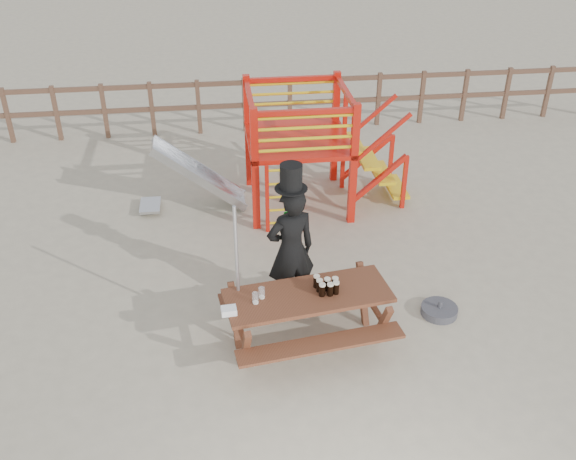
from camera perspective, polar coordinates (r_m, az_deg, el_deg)
name	(u,v)px	position (r m, az deg, el deg)	size (l,w,h in m)	color
ground	(320,333)	(8.57, 2.86, -9.11)	(60.00, 60.00, 0.00)	#B2A78B
back_fence	(267,98)	(14.30, -1.86, 11.63)	(15.09, 0.09, 1.20)	brown
playground_fort	(294,147)	(11.04, 0.51, 7.37)	(4.71, 1.84, 2.10)	red
picnic_table	(308,313)	(8.09, 1.76, -7.35)	(2.22, 1.68, 0.79)	brown
man_with_hat	(291,247)	(8.44, 0.26, -1.55)	(0.77, 0.60, 2.18)	black
metal_pole	(238,277)	(7.88, -4.50, -4.18)	(0.04, 0.04, 1.98)	#B2B2B7
parasol_base	(439,310)	(9.07, 13.29, -6.96)	(0.50, 0.50, 0.21)	#3E3E43
paper_bag	(229,311)	(7.62, -5.28, -7.16)	(0.18, 0.14, 0.08)	white
stout_pints	(327,286)	(7.91, 3.45, -4.97)	(0.30, 0.27, 0.17)	black
empty_glasses	(259,296)	(7.77, -2.63, -5.87)	(0.16, 0.17, 0.15)	silver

